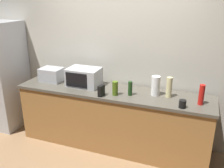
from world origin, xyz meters
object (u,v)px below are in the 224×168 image
Objects in this scene: toaster_oven at (52,75)px; mug_black at (182,104)px; microwave at (84,77)px; bottle_hand_soap at (169,87)px; bottle_wine at (130,88)px; paper_towel_roll at (156,86)px; refrigerator at (0,75)px; bottle_olive_oil at (115,88)px; bottle_hot_sauce at (201,95)px; cordless_phone at (101,91)px.

toaster_oven is 2.07m from mug_black.
bottle_hand_soap reaches higher than microwave.
bottle_wine is at bearing 167.50° from mug_black.
paper_towel_roll is at bearing 20.99° from bottle_wine.
refrigerator reaches higher than paper_towel_roll.
bottle_olive_oil reaches higher than mug_black.
bottle_hot_sauce is 1.33× the size of bottle_wine.
toaster_oven is at bearing 3.44° from refrigerator.
bottle_olive_oil is (-0.52, -0.19, -0.04)m from paper_towel_roll.
toaster_oven is 1.02m from cordless_phone.
refrigerator is 9.22× the size of bottle_olive_oil.
paper_towel_roll is 1.38× the size of bottle_olive_oil.
bottle_wine reaches higher than bottle_olive_oil.
bottle_olive_oil is (2.15, -0.14, 0.10)m from refrigerator.
refrigerator is 6.49× the size of bottle_hand_soap.
bottle_olive_oil is 0.20m from bottle_wine.
paper_towel_roll reaches higher than bottle_olive_oil.
bottle_hot_sauce reaches higher than bottle_olive_oil.
refrigerator is at bearing 178.21° from bottle_wine.
bottle_hot_sauce reaches higher than cordless_phone.
mug_black is at bearing -5.86° from bottle_olive_oil.
mug_black is at bearing -53.07° from bottle_hand_soap.
mug_black is at bearing -8.09° from toaster_oven.
microwave is at bearing 179.82° from bottle_hand_soap.
bottle_hand_soap is (1.26, -0.00, 0.00)m from microwave.
mug_black is (3.05, -0.23, 0.05)m from refrigerator.
paper_towel_roll is 0.55m from bottle_olive_oil.
toaster_oven is 1.84m from bottle_hand_soap.
bottle_hand_soap is 1.41× the size of bottle_wine.
bottle_wine is (0.76, -0.12, -0.04)m from microwave.
bottle_wine is at bearing -9.09° from microwave.
toaster_oven is 2.27× the size of cordless_phone.
refrigerator is 2.34m from bottle_wine.
cordless_phone is (1.98, -0.24, 0.07)m from refrigerator.
cordless_phone is at bearing -16.80° from toaster_oven.
bottle_hot_sauce is at bearing -2.93° from toaster_oven.
paper_towel_roll is at bearing 1.08° from refrigerator.
refrigerator is at bearing -177.22° from cordless_phone.
microwave is at bearing 170.91° from bottle_wine.
refrigerator reaches higher than cordless_phone.
toaster_oven is 1.26× the size of paper_towel_roll.
cordless_phone is 0.91m from bottle_hand_soap.
bottle_hot_sauce is (1.27, 0.18, 0.06)m from cordless_phone.
toaster_oven is (1.00, 0.06, 0.10)m from refrigerator.
cordless_phone is at bearing -161.97° from bottle_hand_soap.
toaster_oven is 1.66m from paper_towel_roll.
mug_black is (0.21, -0.27, -0.09)m from bottle_hand_soap.
bottle_hot_sauce is at bearing 17.66° from cordless_phone.
bottle_wine is 2.00× the size of mug_black.
toaster_oven is 1.73× the size of bottle_wine.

